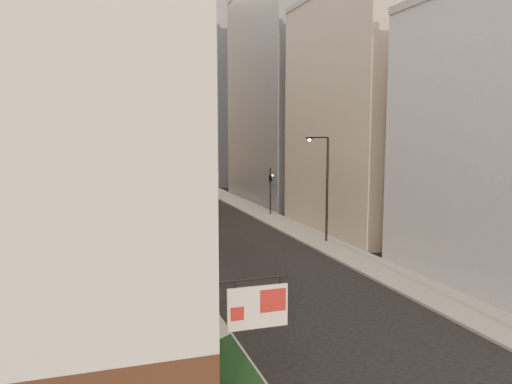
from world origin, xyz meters
The scene contains 15 objects.
sidewalk_left centered at (-6.50, 55.00, 0.07)m, with size 3.00×140.00×0.15m, color gray.
sidewalk_right centered at (6.50, 55.00, 0.07)m, with size 3.00×140.00×0.15m, color gray.
near_building_left centered at (-10.99, 9.00, 6.02)m, with size 8.30×23.04×12.30m.
left_bldg_beige centered at (-12.00, 26.00, 8.00)m, with size 8.00×12.00×16.00m, color tan.
left_bldg_grey centered at (-12.00, 42.00, 10.00)m, with size 8.00×16.00×20.00m, color #9E9EA3.
left_bldg_tan centered at (-12.00, 60.00, 8.50)m, with size 8.00×18.00×17.00m, color #8F7758.
left_bldg_wingrid centered at (-12.00, 80.00, 12.00)m, with size 8.00×20.00×24.00m, color gray.
right_bldg_beige centered at (12.00, 30.00, 10.00)m, with size 8.00×16.00×20.00m, color tan.
right_bldg_wingrid centered at (12.00, 50.00, 13.00)m, with size 8.00×20.00×26.00m, color gray.
highrise centered at (18.00, 78.00, 25.66)m, with size 21.00×23.00×51.20m.
clock_tower centered at (-1.00, 92.00, 17.63)m, with size 14.00×14.00×44.90m.
white_tower centered at (10.00, 78.00, 18.61)m, with size 8.00×8.00×41.50m.
streetlamp_mid centered at (6.63, 26.05, 4.73)m, with size 2.13×0.72×8.28m.
traffic_light_left centered at (-7.07, 40.16, 3.60)m, with size 0.58×0.50×5.00m.
traffic_light_right centered at (7.07, 39.71, 3.80)m, with size 0.74×0.74×5.00m.
Camera 1 is at (-10.35, -8.60, 8.55)m, focal length 35.00 mm.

